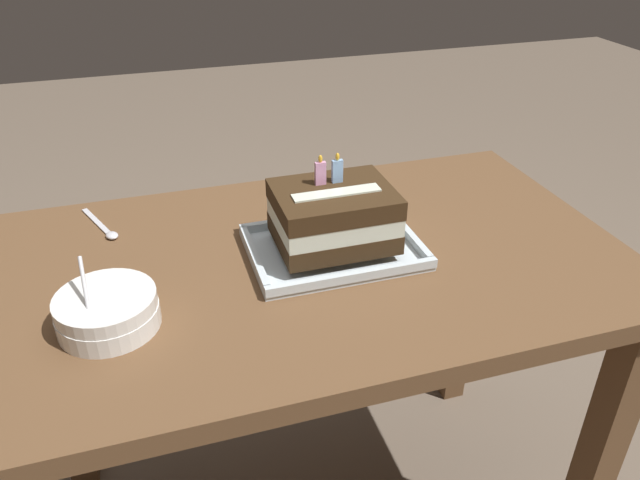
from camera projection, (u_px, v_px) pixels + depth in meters
dining_table at (307, 309)px, 1.13m from camera, size 1.13×0.66×0.72m
foil_tray at (333, 249)px, 1.07m from camera, size 0.29×0.22×0.02m
birthday_cake at (334, 216)px, 1.04m from camera, size 0.20×0.16×0.15m
bowl_stack at (107, 311)px, 0.89m from camera, size 0.15×0.15×0.11m
serving_spoon_near_tray at (106, 230)px, 1.14m from camera, size 0.07×0.15×0.01m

